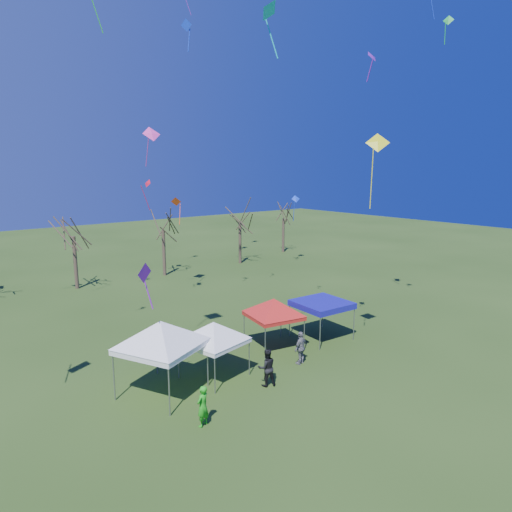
{
  "coord_description": "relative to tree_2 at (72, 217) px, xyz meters",
  "views": [
    {
      "loc": [
        -14.64,
        -15.77,
        10.43
      ],
      "look_at": [
        0.6,
        3.0,
        5.76
      ],
      "focal_mm": 32.0,
      "sensor_mm": 36.0,
      "label": 1
    }
  ],
  "objects": [
    {
      "name": "tree_3",
      "position": [
        8.4,
        -0.33,
        -0.21
      ],
      "size": [
        3.59,
        3.59,
        7.91
      ],
      "color": "#3D2D21",
      "rests_on": "ground"
    },
    {
      "name": "kite_11",
      "position": [
        3.66,
        -8.22,
        6.63
      ],
      "size": [
        1.47,
        1.07,
        2.99
      ],
      "rotation": [
        0.0,
        0.0,
        6.19
      ],
      "color": "#FD38B0",
      "rests_on": "ground"
    },
    {
      "name": "kite_18",
      "position": [
        3.27,
        -14.29,
        12.63
      ],
      "size": [
        0.56,
        0.75,
        1.94
      ],
      "rotation": [
        0.0,
        0.0,
        2.1
      ],
      "color": "blue",
      "rests_on": "ground"
    },
    {
      "name": "tent_blue",
      "position": [
        7.88,
        -21.75,
        -4.12
      ],
      "size": [
        3.21,
        3.21,
        2.36
      ],
      "rotation": [
        0.0,
        0.0,
        -0.07
      ],
      "color": "gray",
      "rests_on": "ground"
    },
    {
      "name": "tree_5",
      "position": [
        26.09,
        1.69,
        -0.56
      ],
      "size": [
        3.39,
        3.39,
        7.46
      ],
      "color": "#3D2D21",
      "rests_on": "ground"
    },
    {
      "name": "tree_4",
      "position": [
        17.72,
        -0.38,
        -0.23
      ],
      "size": [
        3.58,
        3.58,
        7.89
      ],
      "color": "#3D2D21",
      "rests_on": "ground"
    },
    {
      "name": "person_dark",
      "position": [
        1.14,
        -24.45,
        -5.36
      ],
      "size": [
        1.11,
        1.01,
        1.87
      ],
      "primitive_type": "imported",
      "rotation": [
        0.0,
        0.0,
        2.74
      ],
      "color": "black",
      "rests_on": "ground"
    },
    {
      "name": "kite_12",
      "position": [
        22.29,
        -4.36,
        0.81
      ],
      "size": [
        1.09,
        0.93,
        2.86
      ],
      "rotation": [
        0.0,
        0.0,
        5.84
      ],
      "color": "blue",
      "rests_on": "ground"
    },
    {
      "name": "tent_white_west",
      "position": [
        -3.13,
        -21.92,
        -2.99
      ],
      "size": [
        4.36,
        4.36,
        4.09
      ],
      "rotation": [
        0.0,
        0.0,
        0.44
      ],
      "color": "gray",
      "rests_on": "ground"
    },
    {
      "name": "tree_2",
      "position": [
        0.0,
        0.0,
        0.0
      ],
      "size": [
        3.71,
        3.71,
        8.18
      ],
      "color": "#3D2D21",
      "rests_on": "ground"
    },
    {
      "name": "kite_19",
      "position": [
        6.33,
        -6.79,
        1.39
      ],
      "size": [
        0.96,
        0.92,
        2.29
      ],
      "rotation": [
        0.0,
        0.0,
        2.44
      ],
      "color": "#E04215",
      "rests_on": "ground"
    },
    {
      "name": "kite_5",
      "position": [
        7.08,
        -25.89,
        5.34
      ],
      "size": [
        1.39,
        1.43,
        3.83
      ],
      "rotation": [
        0.0,
        0.0,
        5.43
      ],
      "color": "yellow",
      "rests_on": "ground"
    },
    {
      "name": "kite_1",
      "position": [
        -3.97,
        -22.26,
        -0.32
      ],
      "size": [
        0.92,
        0.63,
        2.13
      ],
      "rotation": [
        0.0,
        0.0,
        3.6
      ],
      "color": "purple",
      "rests_on": "ground"
    },
    {
      "name": "person_green",
      "position": [
        -3.19,
        -25.49,
        -5.42
      ],
      "size": [
        0.75,
        0.62,
        1.75
      ],
      "primitive_type": "imported",
      "rotation": [
        0.0,
        0.0,
        3.51
      ],
      "color": "green",
      "rests_on": "ground"
    },
    {
      "name": "tent_white_mid",
      "position": [
        -0.31,
        -22.05,
        -3.58
      ],
      "size": [
        3.73,
        3.73,
        3.36
      ],
      "rotation": [
        0.0,
        0.0,
        0.21
      ],
      "color": "gray",
      "rests_on": "ground"
    },
    {
      "name": "kite_9",
      "position": [
        13.49,
        -25.52,
        12.23
      ],
      "size": [
        0.47,
        0.65,
        1.55
      ],
      "rotation": [
        0.0,
        0.0,
        5.11
      ],
      "color": "green",
      "rests_on": "ground"
    },
    {
      "name": "kite_22",
      "position": [
        6.67,
        -0.93,
        2.67
      ],
      "size": [
        0.92,
        0.98,
        2.94
      ],
      "rotation": [
        0.0,
        0.0,
        4.87
      ],
      "color": "red",
      "rests_on": "ground"
    },
    {
      "name": "tent_red",
      "position": [
        4.58,
        -21.03,
        -3.5
      ],
      "size": [
        3.84,
        3.84,
        3.45
      ],
      "rotation": [
        0.0,
        0.0,
        -0.19
      ],
      "color": "gray",
      "rests_on": "ground"
    },
    {
      "name": "ground",
      "position": [
        2.37,
        -24.38,
        -6.29
      ],
      "size": [
        140.0,
        140.0,
        0.0
      ],
      "primitive_type": "plane",
      "color": "#274014",
      "rests_on": "ground"
    },
    {
      "name": "kite_27",
      "position": [
        2.03,
        -23.43,
        11.01
      ],
      "size": [
        1.19,
        1.0,
        2.43
      ],
      "rotation": [
        0.0,
        0.0,
        3.49
      ],
      "color": "#0DC0CC",
      "rests_on": "ground"
    },
    {
      "name": "kite_25",
      "position": [
        7.04,
        -25.34,
        9.47
      ],
      "size": [
        0.74,
        0.57,
        1.49
      ],
      "rotation": [
        0.0,
        0.0,
        0.14
      ],
      "color": "#6818AC",
      "rests_on": "ground"
    },
    {
      "name": "person_grey",
      "position": [
        4.2,
        -23.69,
        -5.38
      ],
      "size": [
        1.14,
        0.66,
        1.82
      ],
      "primitive_type": "imported",
      "rotation": [
        0.0,
        0.0,
        3.36
      ],
      "color": "slate",
      "rests_on": "ground"
    }
  ]
}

